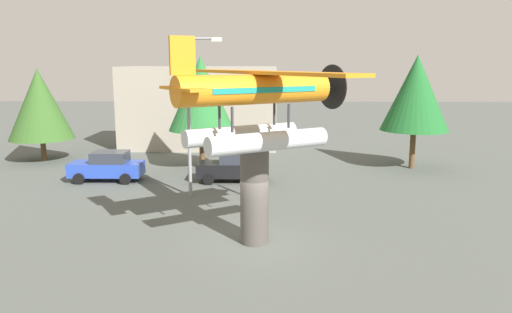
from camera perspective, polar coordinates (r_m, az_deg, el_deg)
name	(u,v)px	position (r m, az deg, el deg)	size (l,w,h in m)	color
ground_plane	(255,242)	(19.39, -0.17, -9.95)	(140.00, 140.00, 0.00)	#515651
display_pedestal	(254,195)	(18.80, -0.18, -4.56)	(1.10, 1.10, 3.78)	#4C4742
floatplane_monument	(257,102)	(18.24, 0.17, 6.34)	(7.01, 9.42, 4.00)	silver
car_near_blue	(107,166)	(30.17, -16.93, -1.09)	(4.20, 2.02, 1.76)	#2847B7
car_mid_black	(234,167)	(28.77, -2.55, -1.19)	(4.20, 2.02, 1.76)	black
streetlight_primary	(192,106)	(25.19, -7.45, 5.86)	(1.84, 0.28, 8.17)	gray
storefront_building	(200,107)	(40.64, -6.55, 5.73)	(12.46, 5.56, 6.58)	#9E9384
tree_west	(40,104)	(37.54, -23.90, 5.60)	(4.43, 4.43, 6.50)	brown
tree_east	(201,94)	(31.91, -6.43, 7.29)	(4.26, 4.26, 7.30)	brown
tree_center_back	(416,93)	(33.45, 18.13, 7.04)	(4.38, 4.38, 7.40)	brown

